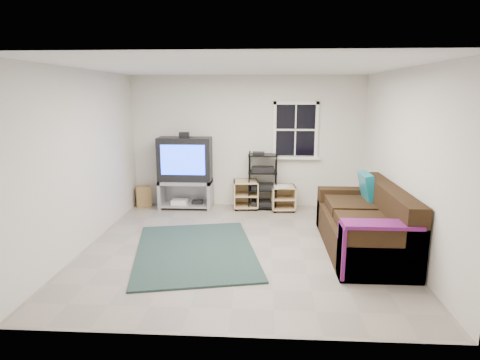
# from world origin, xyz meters

# --- Properties ---
(room) EXTENTS (4.60, 4.62, 4.60)m
(room) POSITION_xyz_m (0.95, 2.27, 1.48)
(room) COLOR gray
(room) RESTS_ON ground
(tv_unit) EXTENTS (1.03, 0.52, 1.52)m
(tv_unit) POSITION_xyz_m (-1.21, 2.02, 0.83)
(tv_unit) COLOR #98989F
(tv_unit) RESTS_ON ground
(av_rack) EXTENTS (0.56, 0.41, 1.13)m
(av_rack) POSITION_xyz_m (0.32, 2.07, 0.49)
(av_rack) COLOR black
(av_rack) RESTS_ON ground
(side_table_left) EXTENTS (0.52, 0.52, 0.56)m
(side_table_left) POSITION_xyz_m (-0.02, 2.08, 0.30)
(side_table_left) COLOR #D6BC84
(side_table_left) RESTS_ON ground
(side_table_right) EXTENTS (0.48, 0.49, 0.52)m
(side_table_right) POSITION_xyz_m (0.72, 1.96, 0.29)
(side_table_right) COLOR #D6BC84
(side_table_right) RESTS_ON ground
(sofa) EXTENTS (1.01, 2.27, 1.04)m
(sofa) POSITION_xyz_m (1.82, -0.03, 0.37)
(sofa) COLOR black
(sofa) RESTS_ON ground
(shag_rug) EXTENTS (2.11, 2.59, 0.03)m
(shag_rug) POSITION_xyz_m (-0.65, -0.25, 0.01)
(shag_rug) COLOR black
(shag_rug) RESTS_ON ground
(paper_bag) EXTENTS (0.34, 0.29, 0.42)m
(paper_bag) POSITION_xyz_m (-2.09, 2.07, 0.21)
(paper_bag) COLOR olive
(paper_bag) RESTS_ON ground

